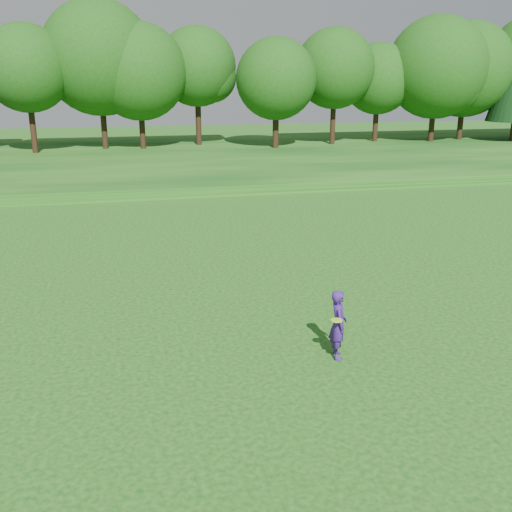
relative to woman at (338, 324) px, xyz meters
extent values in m
plane|color=#0D4411|center=(-2.10, 0.02, -0.82)|extent=(140.00, 140.00, 0.00)
cube|color=#0D4411|center=(-2.10, 34.02, -0.52)|extent=(130.00, 30.00, 0.60)
cube|color=gray|center=(-2.10, 20.02, -0.80)|extent=(130.00, 1.60, 0.04)
imported|color=#3C1A79|center=(0.00, 0.00, 0.00)|extent=(0.50, 0.66, 1.63)
cylinder|color=#BBFF28|center=(-0.17, -0.33, 0.26)|extent=(0.26, 0.26, 0.04)
camera|label=1|loc=(-4.50, -11.19, 5.33)|focal=40.00mm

